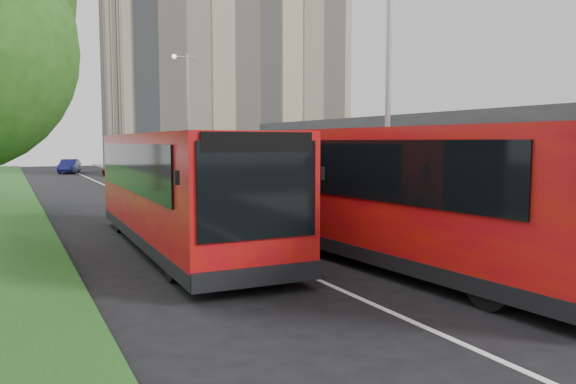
{
  "coord_description": "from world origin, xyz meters",
  "views": [
    {
      "loc": [
        -5.77,
        -11.39,
        2.92
      ],
      "look_at": [
        1.24,
        2.58,
        1.5
      ],
      "focal_mm": 35.0,
      "sensor_mm": 36.0,
      "label": 1
    }
  ],
  "objects_px": {
    "lamp_post_far": "(187,111)",
    "car_far": "(69,166)",
    "litter_bin": "(299,193)",
    "car_near": "(114,170)",
    "lamp_post_near": "(386,79)",
    "bus_second": "(182,190)",
    "bollard": "(219,184)",
    "bus_main": "(399,195)"
  },
  "relations": [
    {
      "from": "lamp_post_far",
      "to": "car_far",
      "type": "height_order",
      "value": "lamp_post_far"
    },
    {
      "from": "litter_bin",
      "to": "car_near",
      "type": "height_order",
      "value": "car_near"
    },
    {
      "from": "lamp_post_near",
      "to": "car_near",
      "type": "xyz_separation_m",
      "value": [
        -1.89,
        34.85,
        -4.15
      ]
    },
    {
      "from": "bus_second",
      "to": "car_far",
      "type": "height_order",
      "value": "bus_second"
    },
    {
      "from": "bollard",
      "to": "car_far",
      "type": "distance_m",
      "value": 26.61
    },
    {
      "from": "bus_second",
      "to": "car_near",
      "type": "relative_size",
      "value": 3.34
    },
    {
      "from": "lamp_post_far",
      "to": "bus_main",
      "type": "distance_m",
      "value": 23.03
    },
    {
      "from": "lamp_post_far",
      "to": "car_far",
      "type": "bearing_deg",
      "value": 102.51
    },
    {
      "from": "lamp_post_far",
      "to": "litter_bin",
      "type": "height_order",
      "value": "lamp_post_far"
    },
    {
      "from": "bus_main",
      "to": "car_near",
      "type": "xyz_separation_m",
      "value": [
        -0.29,
        37.62,
        -1.08
      ]
    },
    {
      "from": "lamp_post_near",
      "to": "car_far",
      "type": "distance_m",
      "value": 41.96
    },
    {
      "from": "lamp_post_near",
      "to": "litter_bin",
      "type": "distance_m",
      "value": 10.19
    },
    {
      "from": "bus_main",
      "to": "litter_bin",
      "type": "distance_m",
      "value": 12.43
    },
    {
      "from": "lamp_post_near",
      "to": "bus_second",
      "type": "bearing_deg",
      "value": 165.68
    },
    {
      "from": "litter_bin",
      "to": "bollard",
      "type": "relative_size",
      "value": 0.86
    },
    {
      "from": "bus_second",
      "to": "litter_bin",
      "type": "distance_m",
      "value": 10.85
    },
    {
      "from": "car_far",
      "to": "litter_bin",
      "type": "bearing_deg",
      "value": -61.4
    },
    {
      "from": "bus_second",
      "to": "car_near",
      "type": "bearing_deg",
      "value": 84.8
    },
    {
      "from": "lamp_post_near",
      "to": "lamp_post_far",
      "type": "relative_size",
      "value": 1.0
    },
    {
      "from": "bus_second",
      "to": "bollard",
      "type": "bearing_deg",
      "value": 67.84
    },
    {
      "from": "lamp_post_far",
      "to": "bus_second",
      "type": "distance_m",
      "value": 19.65
    },
    {
      "from": "lamp_post_far",
      "to": "car_far",
      "type": "xyz_separation_m",
      "value": [
        -4.77,
        21.49,
        -4.08
      ]
    },
    {
      "from": "lamp_post_near",
      "to": "car_far",
      "type": "xyz_separation_m",
      "value": [
        -4.77,
        41.49,
        -4.08
      ]
    },
    {
      "from": "bus_main",
      "to": "car_far",
      "type": "distance_m",
      "value": 44.39
    },
    {
      "from": "bus_second",
      "to": "bollard",
      "type": "height_order",
      "value": "bus_second"
    },
    {
      "from": "litter_bin",
      "to": "car_near",
      "type": "bearing_deg",
      "value": 98.51
    },
    {
      "from": "lamp_post_far",
      "to": "lamp_post_near",
      "type": "bearing_deg",
      "value": -90.0
    },
    {
      "from": "bus_second",
      "to": "car_near",
      "type": "distance_m",
      "value": 33.64
    },
    {
      "from": "lamp_post_far",
      "to": "litter_bin",
      "type": "bearing_deg",
      "value": -79.79
    },
    {
      "from": "lamp_post_far",
      "to": "litter_bin",
      "type": "xyz_separation_m",
      "value": [
        1.97,
        -10.91,
        -4.16
      ]
    },
    {
      "from": "bus_main",
      "to": "car_near",
      "type": "height_order",
      "value": "bus_main"
    },
    {
      "from": "car_near",
      "to": "lamp_post_near",
      "type": "bearing_deg",
      "value": -94.02
    },
    {
      "from": "lamp_post_far",
      "to": "bollard",
      "type": "xyz_separation_m",
      "value": [
        0.37,
        -4.62,
        -4.1
      ]
    },
    {
      "from": "bus_second",
      "to": "car_far",
      "type": "bearing_deg",
      "value": 89.96
    },
    {
      "from": "bus_second",
      "to": "litter_bin",
      "type": "height_order",
      "value": "bus_second"
    },
    {
      "from": "bus_second",
      "to": "lamp_post_near",
      "type": "bearing_deg",
      "value": -13.08
    },
    {
      "from": "bus_main",
      "to": "car_far",
      "type": "xyz_separation_m",
      "value": [
        -3.17,
        44.26,
        -1.01
      ]
    },
    {
      "from": "lamp_post_far",
      "to": "bus_main",
      "type": "relative_size",
      "value": 0.7
    },
    {
      "from": "lamp_post_far",
      "to": "bollard",
      "type": "height_order",
      "value": "lamp_post_far"
    },
    {
      "from": "lamp_post_far",
      "to": "bus_main",
      "type": "bearing_deg",
      "value": -94.02
    },
    {
      "from": "lamp_post_far",
      "to": "bollard",
      "type": "relative_size",
      "value": 8.55
    },
    {
      "from": "lamp_post_near",
      "to": "bus_main",
      "type": "bearing_deg",
      "value": -119.99
    }
  ]
}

